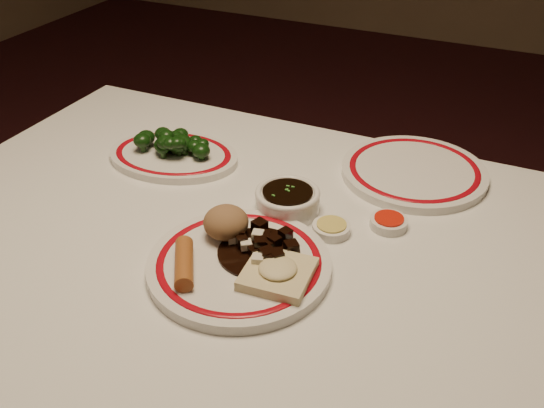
{
  "coord_description": "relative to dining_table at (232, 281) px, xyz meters",
  "views": [
    {
      "loc": [
        0.4,
        -0.7,
        1.35
      ],
      "look_at": [
        0.05,
        0.05,
        0.8
      ],
      "focal_mm": 40.0,
      "sensor_mm": 36.0,
      "label": 1
    }
  ],
  "objects": [
    {
      "name": "dining_table",
      "position": [
        0.0,
        0.0,
        0.0
      ],
      "size": [
        1.2,
        0.9,
        0.75
      ],
      "color": "white",
      "rests_on": "ground"
    },
    {
      "name": "main_plate",
      "position": [
        0.05,
        -0.07,
        0.1
      ],
      "size": [
        0.32,
        0.32,
        0.02
      ],
      "color": "silver",
      "rests_on": "dining_table"
    },
    {
      "name": "rice_mound",
      "position": [
        0.0,
        -0.02,
        0.14
      ],
      "size": [
        0.07,
        0.07,
        0.05
      ],
      "primitive_type": "ellipsoid",
      "color": "#8A6341",
      "rests_on": "main_plate"
    },
    {
      "name": "spring_roll",
      "position": [
        -0.01,
        -0.12,
        0.12
      ],
      "size": [
        0.08,
        0.1,
        0.03
      ],
      "primitive_type": "cylinder",
      "rotation": [
        1.57,
        0.0,
        0.55
      ],
      "color": "#A35C28",
      "rests_on": "main_plate"
    },
    {
      "name": "fried_wonton",
      "position": [
        0.12,
        -0.08,
        0.12
      ],
      "size": [
        0.1,
        0.1,
        0.03
      ],
      "color": "beige",
      "rests_on": "main_plate"
    },
    {
      "name": "stirfry_heap",
      "position": [
        0.07,
        -0.03,
        0.12
      ],
      "size": [
        0.13,
        0.13,
        0.03
      ],
      "color": "black",
      "rests_on": "main_plate"
    },
    {
      "name": "broccoli_plate",
      "position": [
        -0.23,
        0.19,
        0.1
      ],
      "size": [
        0.29,
        0.26,
        0.02
      ],
      "color": "silver",
      "rests_on": "dining_table"
    },
    {
      "name": "broccoli_pile",
      "position": [
        -0.23,
        0.19,
        0.13
      ],
      "size": [
        0.17,
        0.09,
        0.05
      ],
      "color": "#23471C",
      "rests_on": "broccoli_plate"
    },
    {
      "name": "soy_bowl",
      "position": [
        0.05,
        0.11,
        0.11
      ],
      "size": [
        0.11,
        0.11,
        0.04
      ],
      "color": "silver",
      "rests_on": "dining_table"
    },
    {
      "name": "sweet_sour_dish",
      "position": [
        0.23,
        0.14,
        0.1
      ],
      "size": [
        0.06,
        0.06,
        0.02
      ],
      "color": "silver",
      "rests_on": "dining_table"
    },
    {
      "name": "mustard_dish",
      "position": [
        0.15,
        0.09,
        0.1
      ],
      "size": [
        0.06,
        0.06,
        0.02
      ],
      "color": "silver",
      "rests_on": "dining_table"
    },
    {
      "name": "far_plate",
      "position": [
        0.23,
        0.33,
        0.1
      ],
      "size": [
        0.31,
        0.31,
        0.02
      ],
      "color": "silver",
      "rests_on": "dining_table"
    }
  ]
}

